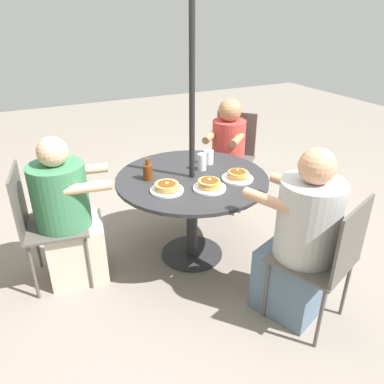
{
  "coord_description": "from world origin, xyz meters",
  "views": [
    {
      "loc": [
        -2.38,
        1.17,
        1.92
      ],
      "look_at": [
        0.0,
        0.0,
        0.6
      ],
      "focal_mm": 35.0,
      "sensor_mm": 36.0,
      "label": 1
    }
  ],
  "objects_px": {
    "patio_chair_north": "(327,256)",
    "patio_chair_south": "(42,219)",
    "patio_table": "(192,190)",
    "pancake_plate_c": "(238,176)",
    "diner_east": "(227,159)",
    "syrup_bottle": "(148,171)",
    "patio_chair_east": "(232,152)",
    "drinking_glass_a": "(202,162)",
    "pancake_plate_b": "(167,188)",
    "coffee_cup": "(209,157)",
    "diner_north": "(300,244)",
    "diner_south": "(69,219)",
    "pancake_plate_a": "(209,185)"
  },
  "relations": [
    {
      "from": "patio_chair_north",
      "to": "patio_chair_south",
      "type": "bearing_deg",
      "value": 119.99
    },
    {
      "from": "patio_table",
      "to": "pancake_plate_c",
      "type": "bearing_deg",
      "value": -124.24
    },
    {
      "from": "diner_east",
      "to": "syrup_bottle",
      "type": "height_order",
      "value": "diner_east"
    },
    {
      "from": "patio_chair_east",
      "to": "drinking_glass_a",
      "type": "height_order",
      "value": "patio_chair_east"
    },
    {
      "from": "diner_east",
      "to": "patio_table",
      "type": "bearing_deg",
      "value": 90.0
    },
    {
      "from": "diner_east",
      "to": "pancake_plate_b",
      "type": "distance_m",
      "value": 1.28
    },
    {
      "from": "pancake_plate_c",
      "to": "coffee_cup",
      "type": "relative_size",
      "value": 2.12
    },
    {
      "from": "patio_table",
      "to": "patio_chair_north",
      "type": "distance_m",
      "value": 1.14
    },
    {
      "from": "pancake_plate_c",
      "to": "coffee_cup",
      "type": "height_order",
      "value": "coffee_cup"
    },
    {
      "from": "pancake_plate_c",
      "to": "drinking_glass_a",
      "type": "bearing_deg",
      "value": 28.45
    },
    {
      "from": "diner_east",
      "to": "pancake_plate_b",
      "type": "bearing_deg",
      "value": 86.75
    },
    {
      "from": "diner_north",
      "to": "coffee_cup",
      "type": "height_order",
      "value": "diner_north"
    },
    {
      "from": "patio_table",
      "to": "patio_chair_north",
      "type": "bearing_deg",
      "value": -159.17
    },
    {
      "from": "patio_chair_north",
      "to": "pancake_plate_c",
      "type": "distance_m",
      "value": 0.89
    },
    {
      "from": "diner_north",
      "to": "patio_chair_south",
      "type": "relative_size",
      "value": 1.29
    },
    {
      "from": "diner_south",
      "to": "pancake_plate_a",
      "type": "distance_m",
      "value": 1.07
    },
    {
      "from": "patio_chair_east",
      "to": "patio_chair_south",
      "type": "relative_size",
      "value": 1.0
    },
    {
      "from": "drinking_glass_a",
      "to": "patio_chair_south",
      "type": "bearing_deg",
      "value": 85.95
    },
    {
      "from": "coffee_cup",
      "to": "patio_chair_north",
      "type": "bearing_deg",
      "value": -172.71
    },
    {
      "from": "syrup_bottle",
      "to": "coffee_cup",
      "type": "distance_m",
      "value": 0.57
    },
    {
      "from": "diner_north",
      "to": "pancake_plate_c",
      "type": "bearing_deg",
      "value": 73.08
    },
    {
      "from": "patio_table",
      "to": "patio_chair_east",
      "type": "height_order",
      "value": "patio_chair_east"
    },
    {
      "from": "patio_chair_north",
      "to": "pancake_plate_b",
      "type": "distance_m",
      "value": 1.15
    },
    {
      "from": "patio_chair_south",
      "to": "pancake_plate_c",
      "type": "bearing_deg",
      "value": 84.13
    },
    {
      "from": "patio_chair_east",
      "to": "pancake_plate_c",
      "type": "relative_size",
      "value": 3.9
    },
    {
      "from": "patio_chair_east",
      "to": "pancake_plate_a",
      "type": "bearing_deg",
      "value": 98.74
    },
    {
      "from": "pancake_plate_a",
      "to": "coffee_cup",
      "type": "bearing_deg",
      "value": -27.71
    },
    {
      "from": "pancake_plate_b",
      "to": "coffee_cup",
      "type": "xyz_separation_m",
      "value": [
        0.33,
        -0.52,
        0.03
      ]
    },
    {
      "from": "diner_east",
      "to": "diner_south",
      "type": "height_order",
      "value": "diner_south"
    },
    {
      "from": "diner_south",
      "to": "drinking_glass_a",
      "type": "xyz_separation_m",
      "value": [
        -0.06,
        -1.07,
        0.28
      ]
    },
    {
      "from": "patio_chair_east",
      "to": "diner_south",
      "type": "distance_m",
      "value": 1.88
    },
    {
      "from": "pancake_plate_b",
      "to": "coffee_cup",
      "type": "distance_m",
      "value": 0.61
    },
    {
      "from": "pancake_plate_c",
      "to": "drinking_glass_a",
      "type": "xyz_separation_m",
      "value": [
        0.29,
        0.16,
        0.04
      ]
    },
    {
      "from": "diner_north",
      "to": "syrup_bottle",
      "type": "distance_m",
      "value": 1.22
    },
    {
      "from": "diner_north",
      "to": "diner_east",
      "type": "relative_size",
      "value": 1.06
    },
    {
      "from": "patio_table",
      "to": "diner_south",
      "type": "bearing_deg",
      "value": 80.81
    },
    {
      "from": "diner_north",
      "to": "pancake_plate_b",
      "type": "height_order",
      "value": "diner_north"
    },
    {
      "from": "diner_north",
      "to": "drinking_glass_a",
      "type": "height_order",
      "value": "diner_north"
    },
    {
      "from": "patio_chair_south",
      "to": "pancake_plate_a",
      "type": "bearing_deg",
      "value": 78.39
    },
    {
      "from": "patio_chair_north",
      "to": "diner_east",
      "type": "distance_m",
      "value": 1.73
    },
    {
      "from": "patio_chair_south",
      "to": "syrup_bottle",
      "type": "distance_m",
      "value": 0.84
    },
    {
      "from": "coffee_cup",
      "to": "patio_chair_south",
      "type": "bearing_deg",
      "value": 90.0
    },
    {
      "from": "diner_east",
      "to": "coffee_cup",
      "type": "xyz_separation_m",
      "value": [
        -0.46,
        0.47,
        0.26
      ]
    },
    {
      "from": "patio_table",
      "to": "patio_chair_south",
      "type": "distance_m",
      "value": 1.14
    },
    {
      "from": "patio_chair_east",
      "to": "coffee_cup",
      "type": "xyz_separation_m",
      "value": [
        -0.58,
        0.6,
        0.24
      ]
    },
    {
      "from": "patio_chair_east",
      "to": "coffee_cup",
      "type": "relative_size",
      "value": 8.25
    },
    {
      "from": "patio_chair_south",
      "to": "drinking_glass_a",
      "type": "distance_m",
      "value": 1.28
    },
    {
      "from": "diner_north",
      "to": "pancake_plate_b",
      "type": "xyz_separation_m",
      "value": [
        0.74,
        0.61,
        0.21
      ]
    },
    {
      "from": "patio_chair_north",
      "to": "drinking_glass_a",
      "type": "height_order",
      "value": "patio_chair_north"
    },
    {
      "from": "coffee_cup",
      "to": "patio_chair_east",
      "type": "bearing_deg",
      "value": -46.02
    }
  ]
}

